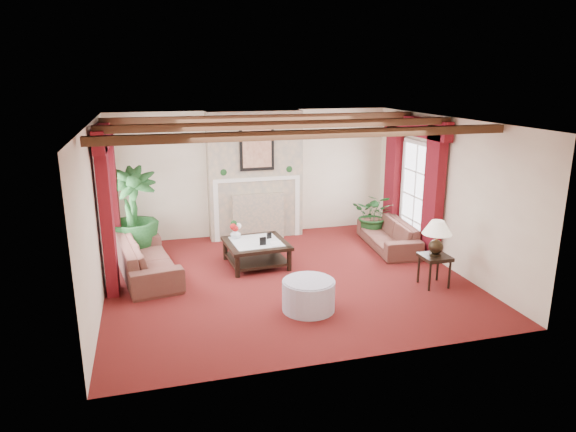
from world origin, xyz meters
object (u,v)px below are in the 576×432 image
object	(u,v)px
potted_palm	(134,233)
ottoman	(309,295)
sofa_left	(146,253)
side_table	(434,270)
sofa_right	(389,230)
coffee_table	(256,253)

from	to	relation	value
potted_palm	ottoman	world-z (taller)	potted_palm
sofa_left	potted_palm	world-z (taller)	potted_palm
side_table	sofa_right	bearing A→B (deg)	85.91
sofa_right	potted_palm	world-z (taller)	potted_palm
coffee_table	side_table	bearing A→B (deg)	-37.08
sofa_right	coffee_table	distance (m)	2.81
potted_palm	side_table	bearing A→B (deg)	-30.01
sofa_left	sofa_right	size ratio (longest dim) A/B	1.16
sofa_right	coffee_table	xyz separation A→B (m)	(-2.80, -0.26, -0.14)
sofa_left	sofa_right	xyz separation A→B (m)	(4.75, 0.27, -0.05)
potted_palm	coffee_table	xyz separation A→B (m)	(2.18, -1.06, -0.26)
coffee_table	side_table	world-z (taller)	side_table
sofa_left	ottoman	size ratio (longest dim) A/B	2.82
potted_palm	ottoman	bearing A→B (deg)	-50.85
sofa_left	side_table	size ratio (longest dim) A/B	4.19
ottoman	potted_palm	bearing A→B (deg)	129.15
sofa_left	sofa_right	world-z (taller)	sofa_left
coffee_table	ottoman	xyz separation A→B (m)	(0.36, -2.06, 0.01)
potted_palm	coffee_table	distance (m)	2.44
side_table	ottoman	world-z (taller)	side_table
coffee_table	ottoman	distance (m)	2.09
sofa_right	sofa_left	bearing A→B (deg)	-81.37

